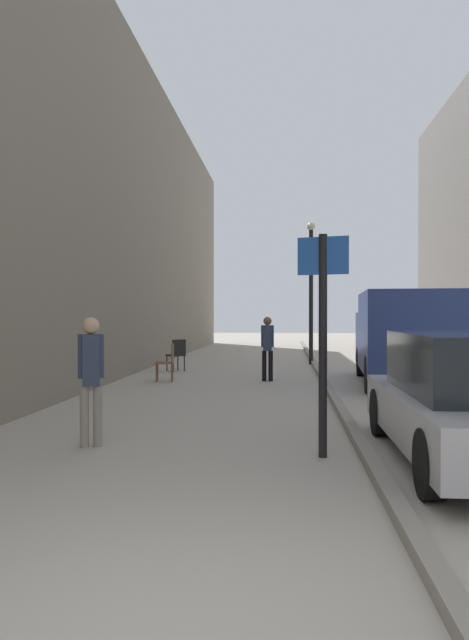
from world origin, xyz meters
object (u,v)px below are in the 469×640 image
at_px(pedestrian_mid_block, 267,344).
at_px(pedestrian_main_foreground, 91,372).
at_px(delivery_van, 403,335).
at_px(lamp_post, 311,283).
at_px(cafe_chair_by_doorway, 177,353).
at_px(cafe_chair_near_window, 168,360).
at_px(street_sign_post, 323,325).

bearing_deg(pedestrian_mid_block, pedestrian_main_foreground, -104.59).
distance_m(pedestrian_main_foreground, delivery_van, 8.86).
bearing_deg(lamp_post, pedestrian_main_foreground, -104.46).
height_order(pedestrian_mid_block, cafe_chair_by_doorway, pedestrian_mid_block).
bearing_deg(pedestrian_main_foreground, cafe_chair_by_doorway, -104.83).
bearing_deg(lamp_post, pedestrian_mid_block, -104.16).
relative_size(lamp_post, cafe_chair_near_window, 5.06).
relative_size(delivery_van, cafe_chair_by_doorway, 5.64).
height_order(pedestrian_mid_block, lamp_post, lamp_post).
relative_size(street_sign_post, cafe_chair_near_window, 2.77).
height_order(street_sign_post, cafe_chair_by_doorway, street_sign_post).
xyz_separation_m(pedestrian_main_foreground, delivery_van, (5.23, 7.15, 0.24)).
xyz_separation_m(pedestrian_mid_block, street_sign_post, (0.89, -7.89, 0.61)).
distance_m(pedestrian_main_foreground, cafe_chair_near_window, 7.30).
distance_m(lamp_post, cafe_chair_near_window, 6.98).
relative_size(delivery_van, cafe_chair_near_window, 5.64).
bearing_deg(delivery_van, lamp_post, 113.16).
bearing_deg(cafe_chair_near_window, street_sign_post, -163.50).
xyz_separation_m(pedestrian_main_foreground, street_sign_post, (2.88, -0.30, 0.60)).
bearing_deg(lamp_post, cafe_chair_near_window, -124.54).
bearing_deg(street_sign_post, pedestrian_main_foreground, 9.43).
relative_size(pedestrian_main_foreground, street_sign_post, 0.63).
bearing_deg(cafe_chair_near_window, pedestrian_mid_block, -90.09).
relative_size(pedestrian_main_foreground, cafe_chair_near_window, 1.73).
bearing_deg(cafe_chair_by_doorway, lamp_post, -6.06).
xyz_separation_m(lamp_post, cafe_chair_near_window, (-3.76, -5.46, -2.18)).
bearing_deg(delivery_van, cafe_chair_near_window, -177.30).
height_order(pedestrian_main_foreground, delivery_van, delivery_van).
bearing_deg(pedestrian_mid_block, lamp_post, 75.91).
height_order(street_sign_post, cafe_chair_near_window, street_sign_post).
xyz_separation_m(pedestrian_main_foreground, lamp_post, (3.28, 12.73, 1.78)).
distance_m(cafe_chair_near_window, cafe_chair_by_doorway, 2.67).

